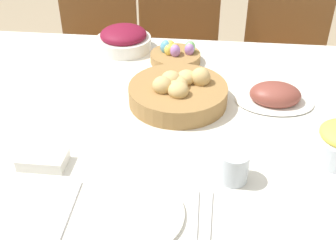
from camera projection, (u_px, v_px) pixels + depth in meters
name	position (u px, v px, depth m)	size (l,w,h in m)	color
dining_table	(168.00, 198.00, 1.51)	(1.75, 1.16, 0.72)	silver
chair_far_right	(285.00, 52.00, 2.11)	(0.46, 0.46, 1.00)	brown
chair_far_left	(93.00, 43.00, 2.20)	(0.44, 0.44, 1.00)	brown
chair_far_center	(179.00, 47.00, 2.16)	(0.46, 0.46, 1.00)	brown
bread_basket	(178.00, 92.00, 1.34)	(0.32, 0.32, 0.11)	#9E7542
egg_basket	(176.00, 55.00, 1.59)	(0.19, 0.19, 0.08)	#9E7542
ham_platter	(275.00, 96.00, 1.35)	(0.25, 0.18, 0.07)	white
beet_salad_bowl	(124.00, 39.00, 1.67)	(0.22, 0.22, 0.10)	white
dinner_plate	(132.00, 214.00, 0.96)	(0.24, 0.24, 0.01)	white
fork	(70.00, 209.00, 0.97)	(0.01, 0.19, 0.00)	silver
knife	(196.00, 220.00, 0.95)	(0.01, 0.19, 0.00)	silver
spoon	(209.00, 221.00, 0.94)	(0.01, 0.19, 0.00)	silver
drinking_cup	(234.00, 167.00, 1.04)	(0.08, 0.08, 0.08)	silver
butter_dish	(43.00, 160.00, 1.10)	(0.12, 0.08, 0.03)	white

